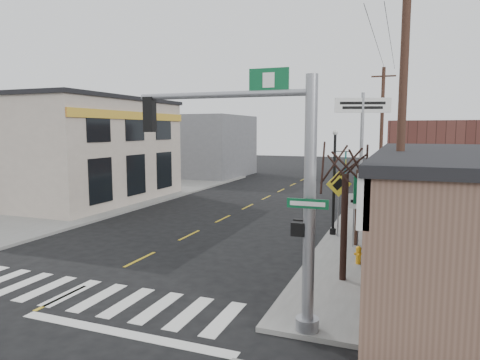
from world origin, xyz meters
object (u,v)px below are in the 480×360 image
at_px(guide_sign, 375,198).
at_px(dance_center_sign, 362,122).
at_px(utility_pole_near, 402,120).
at_px(utility_pole_far, 381,134).
at_px(traffic_signal_pole, 279,176).
at_px(fire_hydrant, 358,254).
at_px(bare_tree, 346,154).
at_px(lamp_post, 336,174).

relative_size(guide_sign, dance_center_sign, 0.45).
bearing_deg(utility_pole_near, utility_pole_far, 90.11).
relative_size(traffic_signal_pole, fire_hydrant, 9.53).
xyz_separation_m(guide_sign, dance_center_sign, (-1.37, 8.58, 3.20)).
bearing_deg(utility_pole_far, bare_tree, -91.85).
height_order(dance_center_sign, bare_tree, dance_center_sign).
xyz_separation_m(dance_center_sign, utility_pole_far, (0.96, 3.11, -0.72)).
bearing_deg(dance_center_sign, fire_hydrant, -102.71).
distance_m(guide_sign, fire_hydrant, 3.04).
xyz_separation_m(guide_sign, utility_pole_far, (-0.41, 11.69, 2.48)).
xyz_separation_m(traffic_signal_pole, guide_sign, (1.73, 8.22, -1.66)).
bearing_deg(utility_pole_near, lamp_post, 113.11).
bearing_deg(guide_sign, utility_pole_far, 68.17).
relative_size(fire_hydrant, utility_pole_far, 0.07).
bearing_deg(lamp_post, traffic_signal_pole, -113.59).
distance_m(traffic_signal_pole, guide_sign, 8.56).
relative_size(fire_hydrant, bare_tree, 0.13).
xyz_separation_m(fire_hydrant, bare_tree, (-0.31, -1.85, 3.66)).
distance_m(guide_sign, bare_tree, 4.85).
xyz_separation_m(traffic_signal_pole, utility_pole_near, (2.62, 4.63, 1.37)).
xyz_separation_m(dance_center_sign, utility_pole_near, (2.26, -12.17, -0.17)).
height_order(traffic_signal_pole, lamp_post, traffic_signal_pole).
relative_size(lamp_post, dance_center_sign, 0.69).
distance_m(guide_sign, utility_pole_far, 11.95).
distance_m(traffic_signal_pole, bare_tree, 4.01).
bearing_deg(traffic_signal_pole, utility_pole_far, 85.29).
relative_size(traffic_signal_pole, utility_pole_near, 0.63).
height_order(guide_sign, lamp_post, lamp_post).
bearing_deg(bare_tree, dance_center_sign, 93.08).
bearing_deg(fire_hydrant, lamp_post, 109.78).
height_order(guide_sign, dance_center_sign, dance_center_sign).
distance_m(dance_center_sign, bare_tree, 13.02).
relative_size(lamp_post, utility_pole_near, 0.48).
height_order(fire_hydrant, utility_pole_far, utility_pole_far).
height_order(traffic_signal_pole, guide_sign, traffic_signal_pole).
bearing_deg(traffic_signal_pole, lamp_post, 89.71).
bearing_deg(lamp_post, guide_sign, -64.64).
relative_size(fire_hydrant, lamp_post, 0.14).
height_order(utility_pole_near, utility_pole_far, utility_pole_near).
height_order(lamp_post, utility_pole_far, utility_pole_far).
xyz_separation_m(traffic_signal_pole, fire_hydrant, (1.36, 5.70, -3.32)).
height_order(fire_hydrant, lamp_post, lamp_post).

